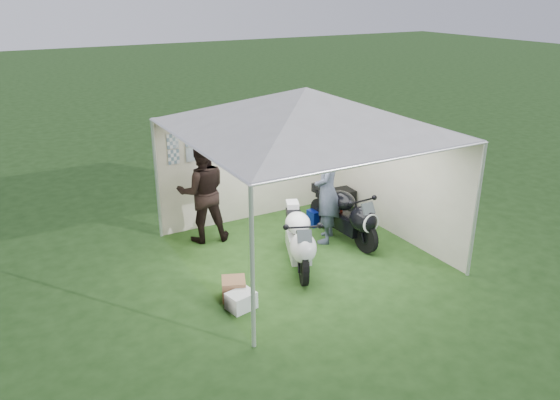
{
  "coord_description": "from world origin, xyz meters",
  "views": [
    {
      "loc": [
        -4.67,
        -7.51,
        4.49
      ],
      "look_at": [
        -0.29,
        0.35,
        0.98
      ],
      "focal_mm": 35.0,
      "sensor_mm": 36.0,
      "label": 1
    }
  ],
  "objects_px": {
    "motorcycle_white": "(299,239)",
    "motorcycle_black": "(347,214)",
    "crate_1": "(234,289)",
    "person_blue_jacket": "(328,191)",
    "canopy_tent": "(305,113)",
    "equipment_box": "(341,201)",
    "person_dark_jacket": "(202,192)",
    "paddock_stand": "(319,217)",
    "crate_0": "(241,301)"
  },
  "relations": [
    {
      "from": "motorcycle_black",
      "to": "person_dark_jacket",
      "type": "relative_size",
      "value": 1.01
    },
    {
      "from": "motorcycle_white",
      "to": "crate_1",
      "type": "relative_size",
      "value": 5.13
    },
    {
      "from": "canopy_tent",
      "to": "equipment_box",
      "type": "xyz_separation_m",
      "value": [
        1.7,
        1.23,
        -2.31
      ]
    },
    {
      "from": "canopy_tent",
      "to": "equipment_box",
      "type": "bearing_deg",
      "value": 35.9
    },
    {
      "from": "canopy_tent",
      "to": "crate_1",
      "type": "relative_size",
      "value": 15.75
    },
    {
      "from": "motorcycle_black",
      "to": "crate_0",
      "type": "height_order",
      "value": "motorcycle_black"
    },
    {
      "from": "crate_0",
      "to": "crate_1",
      "type": "bearing_deg",
      "value": 84.69
    },
    {
      "from": "motorcycle_white",
      "to": "crate_0",
      "type": "xyz_separation_m",
      "value": [
        -1.42,
        -0.7,
        -0.4
      ]
    },
    {
      "from": "person_blue_jacket",
      "to": "motorcycle_white",
      "type": "bearing_deg",
      "value": -15.25
    },
    {
      "from": "paddock_stand",
      "to": "crate_1",
      "type": "distance_m",
      "value": 3.2
    },
    {
      "from": "equipment_box",
      "to": "motorcycle_white",
      "type": "bearing_deg",
      "value": -141.04
    },
    {
      "from": "motorcycle_white",
      "to": "equipment_box",
      "type": "distance_m",
      "value": 2.62
    },
    {
      "from": "canopy_tent",
      "to": "person_blue_jacket",
      "type": "bearing_deg",
      "value": 20.86
    },
    {
      "from": "motorcycle_white",
      "to": "person_blue_jacket",
      "type": "distance_m",
      "value": 1.3
    },
    {
      "from": "motorcycle_white",
      "to": "person_dark_jacket",
      "type": "height_order",
      "value": "person_dark_jacket"
    },
    {
      "from": "motorcycle_black",
      "to": "crate_1",
      "type": "distance_m",
      "value": 2.88
    },
    {
      "from": "canopy_tent",
      "to": "paddock_stand",
      "type": "height_order",
      "value": "canopy_tent"
    },
    {
      "from": "canopy_tent",
      "to": "paddock_stand",
      "type": "bearing_deg",
      "value": 44.73
    },
    {
      "from": "paddock_stand",
      "to": "person_blue_jacket",
      "type": "bearing_deg",
      "value": -111.99
    },
    {
      "from": "paddock_stand",
      "to": "crate_0",
      "type": "distance_m",
      "value": 3.42
    },
    {
      "from": "paddock_stand",
      "to": "equipment_box",
      "type": "bearing_deg",
      "value": 20.35
    },
    {
      "from": "crate_0",
      "to": "person_blue_jacket",
      "type": "bearing_deg",
      "value": 29.41
    },
    {
      "from": "person_dark_jacket",
      "to": "person_blue_jacket",
      "type": "relative_size",
      "value": 0.97
    },
    {
      "from": "motorcycle_black",
      "to": "crate_0",
      "type": "relative_size",
      "value": 4.88
    },
    {
      "from": "crate_1",
      "to": "person_dark_jacket",
      "type": "bearing_deg",
      "value": 79.76
    },
    {
      "from": "canopy_tent",
      "to": "person_blue_jacket",
      "type": "distance_m",
      "value": 1.73
    },
    {
      "from": "motorcycle_white",
      "to": "crate_1",
      "type": "height_order",
      "value": "motorcycle_white"
    },
    {
      "from": "paddock_stand",
      "to": "canopy_tent",
      "type": "bearing_deg",
      "value": -135.27
    },
    {
      "from": "person_blue_jacket",
      "to": "person_dark_jacket",
      "type": "bearing_deg",
      "value": -78.75
    },
    {
      "from": "person_blue_jacket",
      "to": "crate_1",
      "type": "bearing_deg",
      "value": -25.28
    },
    {
      "from": "equipment_box",
      "to": "crate_0",
      "type": "bearing_deg",
      "value": -145.83
    },
    {
      "from": "person_dark_jacket",
      "to": "crate_0",
      "type": "bearing_deg",
      "value": 93.47
    },
    {
      "from": "motorcycle_white",
      "to": "motorcycle_black",
      "type": "distance_m",
      "value": 1.42
    },
    {
      "from": "canopy_tent",
      "to": "person_dark_jacket",
      "type": "bearing_deg",
      "value": 132.88
    },
    {
      "from": "person_dark_jacket",
      "to": "equipment_box",
      "type": "height_order",
      "value": "person_dark_jacket"
    },
    {
      "from": "motorcycle_white",
      "to": "equipment_box",
      "type": "xyz_separation_m",
      "value": [
        2.03,
        1.64,
        -0.28
      ]
    },
    {
      "from": "equipment_box",
      "to": "crate_1",
      "type": "xyz_separation_m",
      "value": [
        -3.42,
        -2.01,
        -0.1
      ]
    },
    {
      "from": "paddock_stand",
      "to": "crate_0",
      "type": "bearing_deg",
      "value": -142.7
    },
    {
      "from": "person_dark_jacket",
      "to": "person_blue_jacket",
      "type": "distance_m",
      "value": 2.32
    },
    {
      "from": "paddock_stand",
      "to": "crate_1",
      "type": "height_order",
      "value": "crate_1"
    },
    {
      "from": "equipment_box",
      "to": "motorcycle_black",
      "type": "bearing_deg",
      "value": -120.93
    },
    {
      "from": "crate_1",
      "to": "motorcycle_white",
      "type": "bearing_deg",
      "value": 15.0
    },
    {
      "from": "crate_0",
      "to": "motorcycle_black",
      "type": "bearing_deg",
      "value": 23.21
    },
    {
      "from": "canopy_tent",
      "to": "motorcycle_black",
      "type": "xyz_separation_m",
      "value": [
        1.0,
        0.07,
        -2.04
      ]
    },
    {
      "from": "motorcycle_white",
      "to": "person_dark_jacket",
      "type": "bearing_deg",
      "value": 141.47
    },
    {
      "from": "person_blue_jacket",
      "to": "motorcycle_black",
      "type": "bearing_deg",
      "value": 100.18
    },
    {
      "from": "person_blue_jacket",
      "to": "crate_0",
      "type": "height_order",
      "value": "person_blue_jacket"
    },
    {
      "from": "crate_1",
      "to": "motorcycle_black",
      "type": "bearing_deg",
      "value": 17.36
    },
    {
      "from": "person_blue_jacket",
      "to": "equipment_box",
      "type": "xyz_separation_m",
      "value": [
        1.01,
        0.97,
        -0.74
      ]
    },
    {
      "from": "motorcycle_black",
      "to": "paddock_stand",
      "type": "relative_size",
      "value": 4.62
    }
  ]
}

